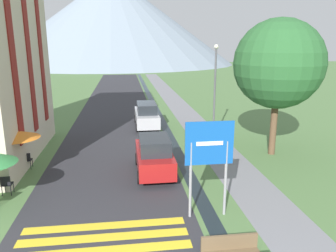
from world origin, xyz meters
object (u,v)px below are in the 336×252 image
object	(u,v)px
cafe_chair_far_right	(27,159)
cafe_umbrella_middle_orange	(16,134)
road_sign	(209,154)
streetlamp	(215,86)
person_standing_terrace	(6,166)
cafe_chair_near_left	(6,183)
parked_car_far	(147,115)
tree_by_path	(279,64)
cafe_chair_far_left	(17,161)
parked_car_near	(154,155)

from	to	relation	value
cafe_chair_far_right	cafe_umbrella_middle_orange	world-z (taller)	cafe_umbrella_middle_orange
road_sign	streetlamp	size ratio (longest dim) A/B	0.59
person_standing_terrace	cafe_chair_near_left	bearing A→B (deg)	-73.83
parked_car_far	person_standing_terrace	size ratio (longest dim) A/B	2.69
parked_car_far	cafe_umbrella_middle_orange	size ratio (longest dim) A/B	2.05
parked_car_far	tree_by_path	xyz separation A→B (m)	(6.55, -7.08, 4.08)
parked_car_far	cafe_chair_near_left	world-z (taller)	parked_car_far
cafe_chair_near_left	streetlamp	bearing A→B (deg)	5.81
cafe_chair_far_right	cafe_chair_near_left	world-z (taller)	same
cafe_umbrella_middle_orange	person_standing_terrace	world-z (taller)	cafe_umbrella_middle_orange
parked_car_far	cafe_chair_near_left	bearing A→B (deg)	-121.45
person_standing_terrace	cafe_chair_far_left	bearing A→B (deg)	95.09
road_sign	cafe_umbrella_middle_orange	xyz separation A→B (m)	(-7.77, 4.69, -0.31)
cafe_chair_near_left	streetlamp	distance (m)	12.77
cafe_chair_far_right	cafe_chair_far_left	world-z (taller)	same
parked_car_near	road_sign	bearing A→B (deg)	-70.21
parked_car_near	streetlamp	distance (m)	7.15
person_standing_terrace	cafe_chair_far_right	bearing A→B (deg)	83.71
cafe_chair_far_left	cafe_umbrella_middle_orange	xyz separation A→B (m)	(0.35, -0.72, 1.52)
road_sign	person_standing_terrace	bearing A→B (deg)	156.57
cafe_chair_far_right	tree_by_path	world-z (taller)	tree_by_path
cafe_chair_far_right	cafe_chair_near_left	distance (m)	2.90
parked_car_near	person_standing_terrace	xyz separation A→B (m)	(-6.42, -0.80, 0.07)
cafe_umbrella_middle_orange	parked_car_far	bearing A→B (deg)	52.78
road_sign	parked_car_far	xyz separation A→B (m)	(-1.26, 13.26, -1.44)
parked_car_near	cafe_chair_near_left	xyz separation A→B (m)	(-6.20, -1.55, -0.39)
cafe_chair_far_left	streetlamp	xyz separation A→B (m)	(10.88, 3.93, 2.98)
streetlamp	cafe_chair_far_right	bearing A→B (deg)	-160.30
cafe_chair_near_left	streetlamp	size ratio (longest dim) A/B	0.14
cafe_chair_near_left	streetlamp	xyz separation A→B (m)	(10.49, 6.64, 2.98)
parked_car_far	tree_by_path	bearing A→B (deg)	-47.23
streetlamp	tree_by_path	size ratio (longest dim) A/B	0.81
cafe_umbrella_middle_orange	person_standing_terrace	xyz separation A→B (m)	(-0.17, -1.24, -1.06)
cafe_umbrella_middle_orange	tree_by_path	world-z (taller)	tree_by_path
tree_by_path	cafe_chair_near_left	bearing A→B (deg)	-164.99
road_sign	cafe_chair_far_left	bearing A→B (deg)	146.32
parked_car_near	streetlamp	xyz separation A→B (m)	(4.29, 5.10, 2.59)
parked_car_near	cafe_umbrella_middle_orange	world-z (taller)	cafe_umbrella_middle_orange
road_sign	tree_by_path	bearing A→B (deg)	49.47
parked_car_near	cafe_chair_near_left	world-z (taller)	parked_car_near
cafe_chair_far_right	person_standing_terrace	size ratio (longest dim) A/B	0.50
parked_car_far	cafe_chair_far_right	size ratio (longest dim) A/B	5.34
parked_car_near	cafe_chair_far_right	distance (m)	6.34
parked_car_far	cafe_umbrella_middle_orange	bearing A→B (deg)	-127.22
cafe_chair_far_right	cafe_chair_near_left	xyz separation A→B (m)	(-0.02, -2.90, 0.00)
parked_car_near	tree_by_path	distance (m)	8.17
parked_car_near	cafe_chair_far_right	size ratio (longest dim) A/B	4.51
person_standing_terrace	cafe_umbrella_middle_orange	bearing A→B (deg)	82.21
person_standing_terrace	tree_by_path	distance (m)	14.09
person_standing_terrace	tree_by_path	xyz separation A→B (m)	(13.23, 2.74, 4.01)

